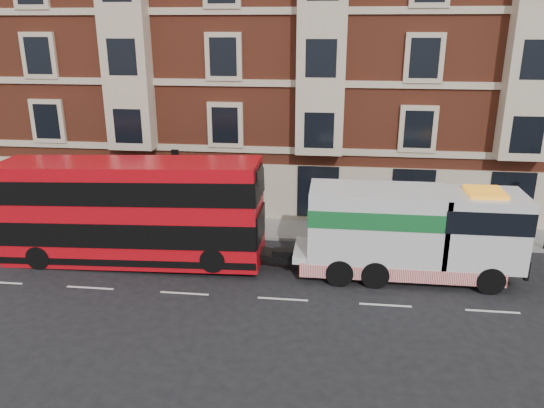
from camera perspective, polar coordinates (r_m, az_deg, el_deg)
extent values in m
plane|color=black|center=(21.31, 1.16, -10.20)|extent=(120.00, 120.00, 0.00)
cube|color=slate|center=(28.07, 2.71, -2.74)|extent=(90.00, 3.00, 0.15)
cube|color=brown|center=(33.66, 4.83, 16.33)|extent=(45.00, 12.00, 18.00)
cylinder|color=black|center=(27.24, -10.13, 0.93)|extent=(0.14, 0.14, 4.00)
cube|color=black|center=(26.69, -10.38, 5.24)|extent=(0.35, 0.15, 0.50)
cube|color=red|center=(24.36, -14.96, -0.81)|extent=(11.63, 2.60, 4.57)
cube|color=black|center=(24.59, -14.83, -2.29)|extent=(11.67, 2.66, 1.09)
cube|color=black|center=(24.01, -15.20, 1.88)|extent=(11.67, 2.66, 1.04)
cylinder|color=black|center=(25.77, -23.78, -5.27)|extent=(1.08, 0.33, 1.08)
cylinder|color=black|center=(27.64, -21.40, -3.38)|extent=(1.08, 0.33, 1.08)
cylinder|color=black|center=(22.75, -6.38, -5.98)|extent=(1.08, 0.33, 1.08)
cylinder|color=black|center=(24.85, -5.17, -3.77)|extent=(1.08, 0.33, 1.08)
cube|color=silver|center=(23.42, 13.96, -5.34)|extent=(9.34, 2.39, 0.31)
cube|color=silver|center=(23.52, 21.50, -2.47)|extent=(3.32, 2.60, 3.01)
cube|color=silver|center=(22.77, 11.12, -2.02)|extent=(5.61, 2.60, 3.01)
cube|color=#15612B|center=(22.60, 11.20, -0.79)|extent=(5.66, 2.64, 0.73)
cube|color=red|center=(23.54, 13.38, -6.13)|extent=(8.31, 2.66, 0.57)
cylinder|color=black|center=(23.22, 22.42, -7.59)|extent=(1.14, 0.36, 1.14)
cylinder|color=black|center=(25.28, 21.10, -5.29)|extent=(1.14, 0.36, 1.14)
cylinder|color=black|center=(22.40, 11.02, -7.43)|extent=(1.14, 0.42, 1.14)
cylinder|color=black|center=(24.53, 10.68, -5.04)|extent=(1.14, 0.42, 1.14)
cylinder|color=black|center=(22.32, 7.27, -7.31)|extent=(1.14, 0.42, 1.14)
cylinder|color=black|center=(24.46, 7.27, -4.93)|extent=(1.14, 0.42, 1.14)
imported|color=#182231|center=(30.55, -22.02, -0.70)|extent=(0.64, 0.64, 1.49)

